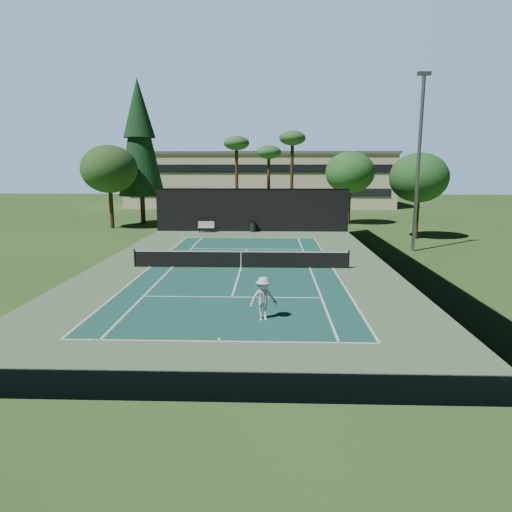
{
  "coord_description": "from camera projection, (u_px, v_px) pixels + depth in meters",
  "views": [
    {
      "loc": [
        1.77,
        -26.63,
        5.85
      ],
      "look_at": [
        1.0,
        -3.0,
        1.3
      ],
      "focal_mm": 32.0,
      "sensor_mm": 36.0,
      "label": 1
    }
  ],
  "objects": [
    {
      "name": "ground",
      "position": [
        241.0,
        268.0,
        27.3
      ],
      "size": [
        160.0,
        160.0,
        0.0
      ],
      "primitive_type": "plane",
      "color": "#2F5720",
      "rests_on": "ground"
    },
    {
      "name": "apron_slab",
      "position": [
        241.0,
        268.0,
        27.29
      ],
      "size": [
        18.0,
        32.0,
        0.01
      ],
      "primitive_type": "cube",
      "color": "#5C7E58",
      "rests_on": "ground"
    },
    {
      "name": "court_surface",
      "position": [
        241.0,
        268.0,
        27.29
      ],
      "size": [
        10.97,
        23.77,
        0.01
      ],
      "primitive_type": "cube",
      "color": "#1B584C",
      "rests_on": "ground"
    },
    {
      "name": "court_lines",
      "position": [
        241.0,
        267.0,
        27.29
      ],
      "size": [
        11.07,
        23.87,
        0.01
      ],
      "color": "white",
      "rests_on": "ground"
    },
    {
      "name": "tennis_net",
      "position": [
        241.0,
        259.0,
        27.19
      ],
      "size": [
        12.9,
        0.1,
        1.1
      ],
      "color": "black",
      "rests_on": "ground"
    },
    {
      "name": "fence",
      "position": [
        241.0,
        234.0,
        26.98
      ],
      "size": [
        18.04,
        32.05,
        4.03
      ],
      "color": "black",
      "rests_on": "ground"
    },
    {
      "name": "player",
      "position": [
        263.0,
        299.0,
        17.75
      ],
      "size": [
        1.27,
        0.98,
        1.73
      ],
      "primitive_type": "imported",
      "rotation": [
        0.0,
        0.0,
        0.34
      ],
      "color": "white",
      "rests_on": "ground"
    },
    {
      "name": "tennis_ball_a",
      "position": [
        94.0,
        340.0,
        15.75
      ],
      "size": [
        0.07,
        0.07,
        0.07
      ],
      "primitive_type": "sphere",
      "color": "#D2E233",
      "rests_on": "ground"
    },
    {
      "name": "tennis_ball_b",
      "position": [
        198.0,
        254.0,
        31.44
      ],
      "size": [
        0.06,
        0.06,
        0.06
      ],
      "primitive_type": "sphere",
      "color": "yellow",
      "rests_on": "ground"
    },
    {
      "name": "tennis_ball_c",
      "position": [
        276.0,
        255.0,
        31.17
      ],
      "size": [
        0.06,
        0.06,
        0.06
      ],
      "primitive_type": "sphere",
      "color": "#C4E032",
      "rests_on": "ground"
    },
    {
      "name": "tennis_ball_d",
      "position": [
        181.0,
        258.0,
        30.18
      ],
      "size": [
        0.06,
        0.06,
        0.06
      ],
      "primitive_type": "sphere",
      "color": "#CEEA35",
      "rests_on": "ground"
    },
    {
      "name": "park_bench",
      "position": [
        206.0,
        226.0,
        42.37
      ],
      "size": [
        1.5,
        0.45,
        1.02
      ],
      "color": "#BCB59C",
      "rests_on": "ground"
    },
    {
      "name": "trash_bin",
      "position": [
        253.0,
        227.0,
        42.58
      ],
      "size": [
        0.56,
        0.56,
        0.95
      ],
      "color": "black",
      "rests_on": "ground"
    },
    {
      "name": "pine_tree",
      "position": [
        139.0,
        132.0,
        47.47
      ],
      "size": [
        4.8,
        4.8,
        15.0
      ],
      "color": "#4E3321",
      "rests_on": "ground"
    },
    {
      "name": "palm_a",
      "position": [
        236.0,
        146.0,
        49.37
      ],
      "size": [
        2.8,
        2.8,
        9.32
      ],
      "color": "#462E1E",
      "rests_on": "ground"
    },
    {
      "name": "palm_b",
      "position": [
        269.0,
        155.0,
        51.38
      ],
      "size": [
        2.8,
        2.8,
        8.42
      ],
      "color": "#4F3421",
      "rests_on": "ground"
    },
    {
      "name": "palm_c",
      "position": [
        292.0,
        142.0,
        48.12
      ],
      "size": [
        2.8,
        2.8,
        9.77
      ],
      "color": "#3F2A1B",
      "rests_on": "ground"
    },
    {
      "name": "decid_tree_a",
      "position": [
        350.0,
        173.0,
        47.54
      ],
      "size": [
        5.12,
        5.12,
        7.62
      ],
      "color": "#4A331F",
      "rests_on": "ground"
    },
    {
      "name": "decid_tree_b",
      "position": [
        419.0,
        178.0,
        37.67
      ],
      "size": [
        4.8,
        4.8,
        7.14
      ],
      "color": "#472C1E",
      "rests_on": "ground"
    },
    {
      "name": "decid_tree_c",
      "position": [
        109.0,
        169.0,
        44.32
      ],
      "size": [
        5.44,
        5.44,
        8.09
      ],
      "color": "#46331E",
      "rests_on": "ground"
    },
    {
      "name": "campus_building",
      "position": [
        260.0,
        179.0,
        71.63
      ],
      "size": [
        40.5,
        12.5,
        8.3
      ],
      "color": "beige",
      "rests_on": "ground"
    },
    {
      "name": "light_pole",
      "position": [
        419.0,
        159.0,
        31.58
      ],
      "size": [
        0.9,
        0.25,
        12.22
      ],
      "color": "#92959A",
      "rests_on": "ground"
    }
  ]
}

